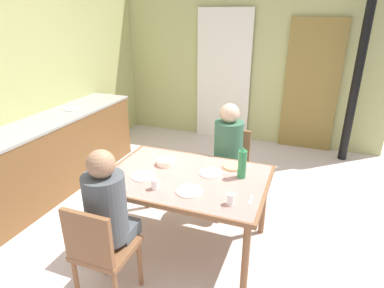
{
  "coord_description": "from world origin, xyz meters",
  "views": [
    {
      "loc": [
        1.09,
        -2.55,
        2.08
      ],
      "look_at": [
        0.15,
        -0.05,
        0.98
      ],
      "focal_mm": 30.37,
      "sensor_mm": 36.0,
      "label": 1
    }
  ],
  "objects_px": {
    "dining_table": "(186,183)",
    "person_near_diner": "(107,206)",
    "chair_far_diner": "(230,164)",
    "serving_bowl_center": "(166,162)",
    "person_far_diner": "(228,145)",
    "water_bottle_green_near": "(242,163)",
    "chair_near_diner": "(100,249)",
    "kitchen_counter": "(57,152)"
  },
  "relations": [
    {
      "from": "chair_far_diner",
      "to": "serving_bowl_center",
      "type": "xyz_separation_m",
      "value": [
        -0.46,
        -0.7,
        0.26
      ]
    },
    {
      "from": "dining_table",
      "to": "person_near_diner",
      "type": "xyz_separation_m",
      "value": [
        -0.33,
        -0.71,
        0.12
      ]
    },
    {
      "from": "person_near_diner",
      "to": "serving_bowl_center",
      "type": "height_order",
      "value": "person_near_diner"
    },
    {
      "from": "person_near_diner",
      "to": "serving_bowl_center",
      "type": "relative_size",
      "value": 4.53
    },
    {
      "from": "water_bottle_green_near",
      "to": "chair_near_diner",
      "type": "bearing_deg",
      "value": -128.2
    },
    {
      "from": "person_near_diner",
      "to": "person_far_diner",
      "type": "relative_size",
      "value": 1.0
    },
    {
      "from": "dining_table",
      "to": "serving_bowl_center",
      "type": "height_order",
      "value": "serving_bowl_center"
    },
    {
      "from": "chair_near_diner",
      "to": "chair_far_diner",
      "type": "xyz_separation_m",
      "value": [
        0.52,
        1.69,
        0.0
      ]
    },
    {
      "from": "person_far_diner",
      "to": "kitchen_counter",
      "type": "bearing_deg",
      "value": 5.05
    },
    {
      "from": "chair_far_diner",
      "to": "serving_bowl_center",
      "type": "distance_m",
      "value": 0.87
    },
    {
      "from": "kitchen_counter",
      "to": "person_far_diner",
      "type": "distance_m",
      "value": 2.16
    },
    {
      "from": "kitchen_counter",
      "to": "person_far_diner",
      "type": "height_order",
      "value": "person_far_diner"
    },
    {
      "from": "dining_table",
      "to": "kitchen_counter",
      "type": "bearing_deg",
      "value": 164.89
    },
    {
      "from": "dining_table",
      "to": "serving_bowl_center",
      "type": "xyz_separation_m",
      "value": [
        -0.26,
        0.15,
        0.09
      ]
    },
    {
      "from": "chair_near_diner",
      "to": "chair_far_diner",
      "type": "height_order",
      "value": "same"
    },
    {
      "from": "dining_table",
      "to": "person_near_diner",
      "type": "bearing_deg",
      "value": -114.91
    },
    {
      "from": "chair_near_diner",
      "to": "serving_bowl_center",
      "type": "bearing_deg",
      "value": 86.29
    },
    {
      "from": "dining_table",
      "to": "person_far_diner",
      "type": "height_order",
      "value": "person_far_diner"
    },
    {
      "from": "serving_bowl_center",
      "to": "water_bottle_green_near",
      "type": "bearing_deg",
      "value": 0.41
    },
    {
      "from": "person_far_diner",
      "to": "serving_bowl_center",
      "type": "relative_size",
      "value": 4.53
    },
    {
      "from": "chair_near_diner",
      "to": "water_bottle_green_near",
      "type": "distance_m",
      "value": 1.33
    },
    {
      "from": "chair_near_diner",
      "to": "water_bottle_green_near",
      "type": "relative_size",
      "value": 3.03
    },
    {
      "from": "kitchen_counter",
      "to": "person_near_diner",
      "type": "bearing_deg",
      "value": -37.53
    },
    {
      "from": "dining_table",
      "to": "chair_far_diner",
      "type": "height_order",
      "value": "chair_far_diner"
    },
    {
      "from": "chair_near_diner",
      "to": "chair_far_diner",
      "type": "relative_size",
      "value": 1.0
    },
    {
      "from": "chair_near_diner",
      "to": "serving_bowl_center",
      "type": "xyz_separation_m",
      "value": [
        0.06,
        1.0,
        0.26
      ]
    },
    {
      "from": "kitchen_counter",
      "to": "water_bottle_green_near",
      "type": "xyz_separation_m",
      "value": [
        2.39,
        -0.37,
        0.41
      ]
    },
    {
      "from": "dining_table",
      "to": "serving_bowl_center",
      "type": "bearing_deg",
      "value": 150.36
    },
    {
      "from": "person_near_diner",
      "to": "person_far_diner",
      "type": "distance_m",
      "value": 1.51
    },
    {
      "from": "person_near_diner",
      "to": "dining_table",
      "type": "bearing_deg",
      "value": 65.09
    },
    {
      "from": "chair_near_diner",
      "to": "person_far_diner",
      "type": "relative_size",
      "value": 1.13
    },
    {
      "from": "kitchen_counter",
      "to": "water_bottle_green_near",
      "type": "bearing_deg",
      "value": -8.7
    },
    {
      "from": "serving_bowl_center",
      "to": "chair_far_diner",
      "type": "bearing_deg",
      "value": 56.71
    },
    {
      "from": "chair_near_diner",
      "to": "person_near_diner",
      "type": "distance_m",
      "value": 0.31
    },
    {
      "from": "water_bottle_green_near",
      "to": "dining_table",
      "type": "bearing_deg",
      "value": -161.24
    },
    {
      "from": "chair_far_diner",
      "to": "serving_bowl_center",
      "type": "bearing_deg",
      "value": 56.71
    },
    {
      "from": "chair_far_diner",
      "to": "person_far_diner",
      "type": "distance_m",
      "value": 0.31
    },
    {
      "from": "water_bottle_green_near",
      "to": "serving_bowl_center",
      "type": "relative_size",
      "value": 1.69
    },
    {
      "from": "chair_near_diner",
      "to": "chair_far_diner",
      "type": "bearing_deg",
      "value": 72.88
    },
    {
      "from": "water_bottle_green_near",
      "to": "chair_far_diner",
      "type": "bearing_deg",
      "value": 111.17
    },
    {
      "from": "chair_near_diner",
      "to": "serving_bowl_center",
      "type": "height_order",
      "value": "chair_near_diner"
    },
    {
      "from": "serving_bowl_center",
      "to": "kitchen_counter",
      "type": "bearing_deg",
      "value": 167.45
    }
  ]
}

